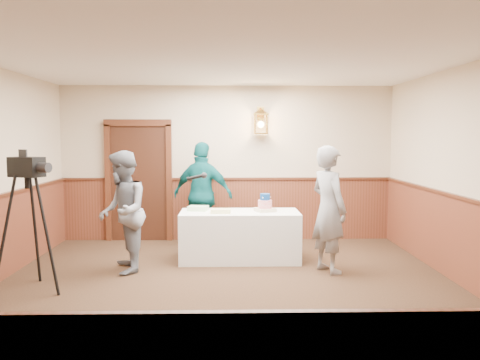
% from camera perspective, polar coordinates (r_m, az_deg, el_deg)
% --- Properties ---
extents(ground, '(7.00, 7.00, 0.00)m').
position_cam_1_polar(ground, '(6.04, -1.44, -13.33)').
color(ground, black).
rests_on(ground, ground).
extents(room_shell, '(6.02, 7.02, 2.81)m').
position_cam_1_polar(room_shell, '(6.20, -1.97, 1.49)').
color(room_shell, beige).
rests_on(room_shell, ground).
extents(display_table, '(1.80, 0.80, 0.75)m').
position_cam_1_polar(display_table, '(7.79, -0.04, -6.30)').
color(display_table, silver).
rests_on(display_table, ground).
extents(tiered_cake, '(0.35, 0.35, 0.27)m').
position_cam_1_polar(tiered_cake, '(7.73, 2.83, -2.77)').
color(tiered_cake, beige).
rests_on(tiered_cake, display_table).
extents(sheet_cake_yellow, '(0.30, 0.23, 0.06)m').
position_cam_1_polar(sheet_cake_yellow, '(7.59, -2.18, -3.49)').
color(sheet_cake_yellow, '#FFFD98').
rests_on(sheet_cake_yellow, display_table).
extents(sheet_cake_green, '(0.33, 0.28, 0.07)m').
position_cam_1_polar(sheet_cake_green, '(7.86, -4.73, -3.18)').
color(sheet_cake_green, '#BBF1AA').
rests_on(sheet_cake_green, display_table).
extents(interviewer, '(1.57, 0.94, 1.70)m').
position_cam_1_polar(interviewer, '(7.21, -13.06, -3.51)').
color(interviewer, slate).
rests_on(interviewer, ground).
extents(baker, '(0.67, 0.77, 1.77)m').
position_cam_1_polar(baker, '(7.15, 9.93, -3.25)').
color(baker, gray).
rests_on(baker, ground).
extents(assistant_p, '(1.14, 0.78, 1.80)m').
position_cam_1_polar(assistant_p, '(8.64, -4.21, -1.67)').
color(assistant_p, '#0B5357').
rests_on(assistant_p, ground).
extents(tv_camera_rig, '(0.64, 0.60, 1.65)m').
position_cam_1_polar(tv_camera_rig, '(6.70, -22.61, -5.37)').
color(tv_camera_rig, black).
rests_on(tv_camera_rig, ground).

